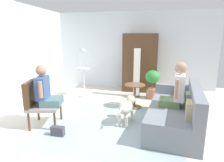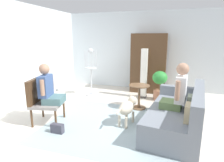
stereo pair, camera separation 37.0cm
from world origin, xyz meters
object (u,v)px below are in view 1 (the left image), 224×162
Objects in this scene: round_end_table at (135,94)px; couch at (177,113)px; potted_plant at (152,82)px; bird_cage_stand at (84,73)px; armchair at (38,100)px; person_on_couch at (176,89)px; column_lamp at (137,73)px; handbag at (58,131)px; dog at (127,107)px; armoire_cabinet at (140,63)px; person_on_armchair at (46,90)px.

couch is at bearing -45.27° from round_end_table.
couch is at bearing -74.78° from potted_plant.
bird_cage_stand reaches higher than couch.
armchair is 1.53× the size of round_end_table.
round_end_table is (-0.89, 0.96, -0.44)m from person_on_couch.
column_lamp is (-0.47, 0.09, 0.23)m from potted_plant.
round_end_table is at bearing -23.15° from bird_cage_stand.
handbag is at bearing -159.27° from couch.
couch is 0.51m from person_on_couch.
dog is at bearing -46.80° from bird_cage_stand.
couch is 2.85m from armoire_cabinet.
potted_plant reaches higher than dog.
person_on_couch is at bearing -47.30° from round_end_table.
armoire_cabinet reaches higher than column_lamp.
couch is 1.88m from potted_plant.
bird_cage_stand is 1.61m from column_lamp.
round_end_table is 0.32× the size of armoire_cabinet.
person_on_couch is at bearing -150.60° from couch.
couch is at bearing 9.85° from person_on_armchair.
person_on_couch is 2.39m from handbag.
person_on_couch is 3.61× the size of handbag.
person_on_armchair is 2.85m from column_lamp.
round_end_table is 0.42× the size of bird_cage_stand.
armoire_cabinet is at bearing 117.92° from potted_plant.
handbag is at bearing -110.01° from armoire_cabinet.
person_on_armchair is 0.56× the size of bird_cage_stand.
person_on_armchair is at bearing -164.82° from dog.
potted_plant is 1.04m from armoire_cabinet.
potted_plant is 0.58× the size of column_lamp.
dog is at bearing 179.73° from person_on_couch.
dog reaches higher than handbag.
armoire_cabinet is at bearing 89.83° from round_end_table.
person_on_couch is 2.59m from person_on_armchair.
armchair is 1.16× the size of person_on_armchair.
person_on_armchair reaches higher than handbag.
armoire_cabinet is (1.67, 3.07, 0.19)m from person_on_armchair.
armchair reaches higher than potted_plant.
person_on_armchair is at bearing -118.51° from armoire_cabinet.
column_lamp is at bearing 92.13° from round_end_table.
couch is 8.40× the size of handbag.
bird_cage_stand is 2.09m from potted_plant.
column_lamp is 6.00× the size of handbag.
person_on_armchair is (-2.59, -0.45, 0.46)m from couch.
round_end_table is 0.96m from dog.
armchair is 0.64× the size of bird_cage_stand.
person_on_armchair is (-2.55, -0.43, -0.05)m from person_on_couch.
column_lamp is at bearing 88.82° from dog.
column_lamp is (-0.04, 0.95, 0.35)m from round_end_table.
person_on_armchair reaches higher than dog.
person_on_couch is (2.71, 0.47, 0.27)m from armchair.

